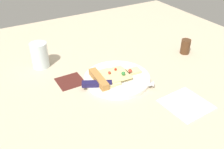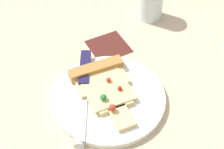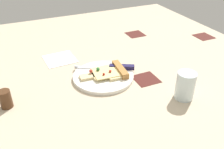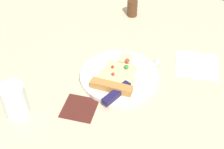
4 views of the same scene
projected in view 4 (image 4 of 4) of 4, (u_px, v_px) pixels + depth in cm
name	position (u px, v px, depth cm)	size (l,w,h in cm)	color
ground_plane	(133.00, 86.00, 93.34)	(150.74, 150.74, 3.00)	#C6B293
plate	(119.00, 76.00, 93.61)	(23.43, 23.43, 1.39)	white
pizza_slice	(116.00, 77.00, 90.82)	(17.94, 12.16, 2.68)	beige
knife	(127.00, 85.00, 88.79)	(22.23, 13.01, 2.45)	silver
drinking_glass	(15.00, 100.00, 80.46)	(6.40, 6.40, 9.74)	silver
pepper_shaker	(132.00, 8.00, 117.89)	(3.89, 3.89, 6.15)	#4C2D19
napkin	(197.00, 65.00, 98.09)	(13.00, 13.00, 0.40)	white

